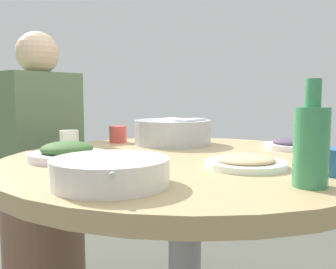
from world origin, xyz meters
name	(u,v)px	position (x,y,z in m)	size (l,w,h in m)	color
round_dining_table	(185,184)	(0.00, 0.00, 0.65)	(1.17, 1.17, 0.73)	#99999E
rice_bowl	(173,132)	(0.02, 0.34, 0.78)	(0.31, 0.31, 0.11)	#B2B5BA
soup_bowl	(110,172)	(-0.24, -0.33, 0.76)	(0.27, 0.29, 0.06)	silver
dish_greens	(67,153)	(-0.37, 0.03, 0.76)	(0.24, 0.24, 0.06)	white
dish_eggplant	(291,144)	(0.44, 0.14, 0.75)	(0.20, 0.20, 0.04)	white
dish_noodles	(246,162)	(0.13, -0.18, 0.75)	(0.23, 0.23, 0.04)	white
green_bottle	(311,144)	(0.19, -0.42, 0.83)	(0.08, 0.08, 0.24)	#398854
tea_cup_near	(333,162)	(0.31, -0.32, 0.77)	(0.07, 0.07, 0.07)	#2B5D90
tea_cup_far	(118,134)	(-0.19, 0.44, 0.77)	(0.07, 0.07, 0.07)	#C44940
tea_cup_side	(69,140)	(-0.38, 0.24, 0.77)	(0.07, 0.07, 0.07)	white
stool_for_diner_left	(44,246)	(-0.54, 0.63, 0.23)	(0.38, 0.38, 0.45)	brown
diner_left	(40,131)	(-0.54, 0.63, 0.77)	(0.46, 0.47, 0.76)	#2D333D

